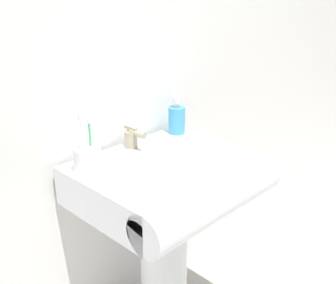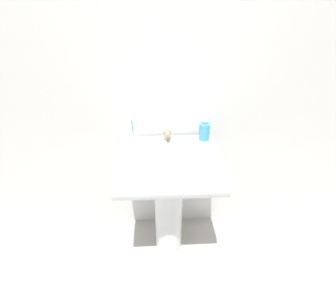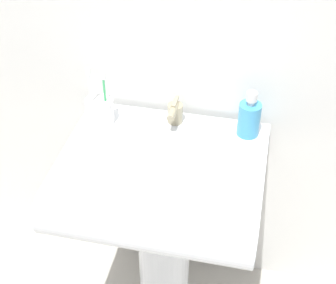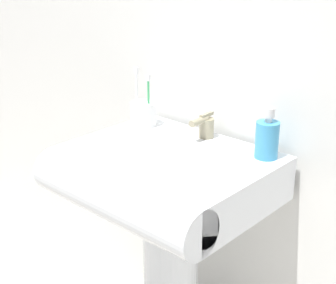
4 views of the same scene
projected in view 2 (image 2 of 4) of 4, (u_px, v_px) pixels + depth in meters
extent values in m
plane|color=#ADA89E|center=(169.00, 244.00, 1.83)|extent=(6.00, 6.00, 0.00)
cube|color=silver|center=(166.00, 60.00, 1.49)|extent=(5.00, 0.05, 2.40)
cylinder|color=white|center=(169.00, 211.00, 1.68)|extent=(0.17, 0.17, 0.60)
cube|color=white|center=(169.00, 163.00, 1.51)|extent=(0.58, 0.43, 0.13)
cylinder|color=white|center=(171.00, 186.00, 1.32)|extent=(0.58, 0.13, 0.13)
cylinder|color=tan|center=(167.00, 135.00, 1.61)|extent=(0.05, 0.05, 0.06)
cylinder|color=tan|center=(167.00, 133.00, 1.56)|extent=(0.02, 0.07, 0.02)
cube|color=tan|center=(167.00, 129.00, 1.59)|extent=(0.01, 0.06, 0.01)
cylinder|color=white|center=(130.00, 138.00, 1.55)|extent=(0.09, 0.09, 0.08)
cylinder|color=white|center=(125.00, 131.00, 1.51)|extent=(0.01, 0.01, 0.16)
cube|color=white|center=(124.00, 116.00, 1.47)|extent=(0.01, 0.01, 0.02)
cylinder|color=#3FB266|center=(133.00, 131.00, 1.53)|extent=(0.01, 0.01, 0.14)
cube|color=white|center=(132.00, 118.00, 1.50)|extent=(0.01, 0.01, 0.02)
cylinder|color=#3F99CC|center=(204.00, 132.00, 1.60)|extent=(0.07, 0.07, 0.11)
cylinder|color=silver|center=(205.00, 123.00, 1.57)|extent=(0.02, 0.02, 0.01)
cylinder|color=silver|center=(205.00, 119.00, 1.56)|extent=(0.03, 0.03, 0.03)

